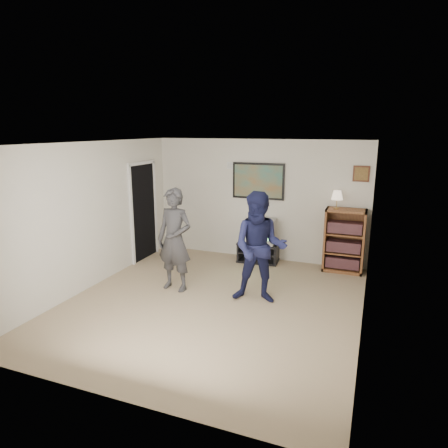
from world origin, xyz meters
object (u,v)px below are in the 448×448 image
Objects in this scene: crt_television at (261,231)px; person_short at (260,248)px; media_stand at (258,252)px; bookshelf at (344,241)px; person_tall at (175,240)px.

person_short is at bearing -80.03° from crt_television.
bookshelf is at bearing -2.14° from media_stand.
crt_television is 2.15m from person_tall.
person_short is (1.48, 0.03, 0.01)m from person_tall.
media_stand is at bearing 97.35° from person_short.
person_short is (-1.14, -1.93, 0.28)m from bookshelf.
crt_television is at bearing 68.61° from person_tall.
media_stand is 0.49× the size of person_short.
media_stand is 2.23m from person_tall.
bookshelf is 0.69× the size of person_short.
crt_television is 1.65m from bookshelf.
media_stand is 2.08m from person_short.
media_stand is 0.49× the size of person_tall.
person_tall reaches higher than bookshelf.
person_short reaches higher than crt_television.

